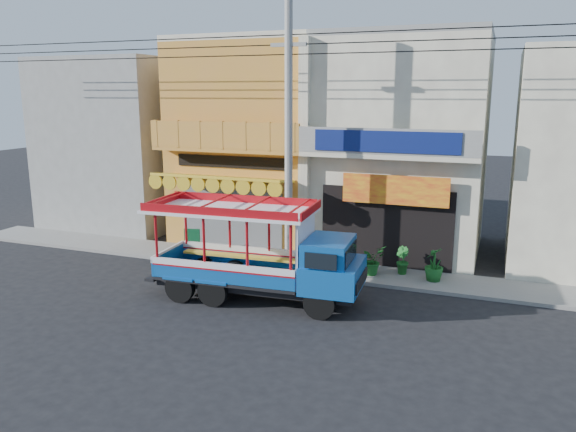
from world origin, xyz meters
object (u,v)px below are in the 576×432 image
object	(u,v)px
potted_plant_a	(371,260)
potted_plant_c	(434,264)
green_sign	(192,243)
songthaew_truck	(271,255)
utility_pole	(293,127)
potted_plant_b	(402,260)

from	to	relation	value
potted_plant_a	potted_plant_c	xyz separation A→B (m)	(2.05, 0.08, 0.06)
potted_plant_a	potted_plant_c	world-z (taller)	potted_plant_c
green_sign	songthaew_truck	bearing A→B (deg)	-36.02
utility_pole	songthaew_truck	distance (m)	4.48
utility_pole	potted_plant_c	distance (m)	6.41
green_sign	potted_plant_a	xyz separation A→B (m)	(6.97, -0.15, 0.10)
songthaew_truck	potted_plant_a	size ratio (longest dim) A/B	6.61
potted_plant_a	potted_plant_b	distance (m)	1.05
songthaew_truck	potted_plant_b	bearing A→B (deg)	48.75
green_sign	potted_plant_c	size ratio (longest dim) A/B	0.84
utility_pole	potted_plant_a	size ratio (longest dim) A/B	28.37
potted_plant_b	potted_plant_c	world-z (taller)	potted_plant_c
utility_pole	potted_plant_c	bearing A→B (deg)	8.09
songthaew_truck	green_sign	xyz separation A→B (m)	(-4.68, 3.40, -0.93)
songthaew_truck	potted_plant_b	world-z (taller)	songthaew_truck
songthaew_truck	green_sign	world-z (taller)	songthaew_truck
utility_pole	potted_plant_b	size ratio (longest dim) A/B	30.33
potted_plant_a	potted_plant_c	bearing A→B (deg)	-58.22
potted_plant_a	potted_plant_c	size ratio (longest dim) A/B	0.89
songthaew_truck	potted_plant_b	xyz separation A→B (m)	(3.25, 3.70, -0.86)
songthaew_truck	potted_plant_c	xyz separation A→B (m)	(4.35, 3.33, -0.77)
green_sign	utility_pole	bearing A→B (deg)	-9.54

